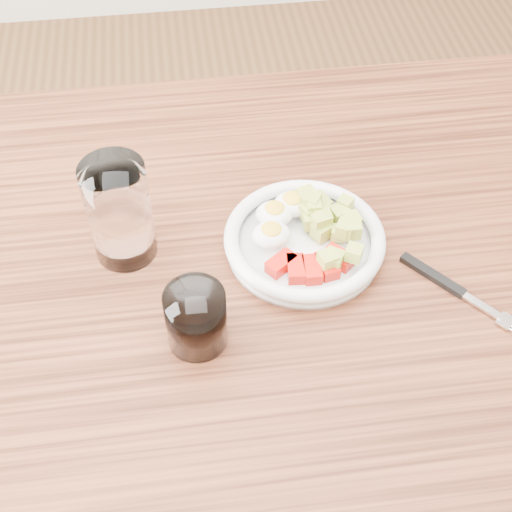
# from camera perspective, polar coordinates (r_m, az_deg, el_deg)

# --- Properties ---
(ground) EXTENTS (4.00, 4.00, 0.00)m
(ground) POSITION_cam_1_polar(r_m,az_deg,el_deg) (1.62, 0.42, -19.02)
(ground) COLOR brown
(ground) RESTS_ON ground
(dining_table) EXTENTS (1.50, 0.90, 0.77)m
(dining_table) POSITION_cam_1_polar(r_m,az_deg,el_deg) (1.03, 0.63, -5.12)
(dining_table) COLOR brown
(dining_table) RESTS_ON ground
(bowl) EXTENTS (0.22, 0.22, 0.05)m
(bowl) POSITION_cam_1_polar(r_m,az_deg,el_deg) (0.97, 3.86, 1.51)
(bowl) COLOR white
(bowl) RESTS_ON dining_table
(fork) EXTENTS (0.14, 0.16, 0.01)m
(fork) POSITION_cam_1_polar(r_m,az_deg,el_deg) (0.96, 15.27, -2.34)
(fork) COLOR black
(fork) RESTS_ON dining_table
(water_glass) EXTENTS (0.08, 0.08, 0.15)m
(water_glass) POSITION_cam_1_polar(r_m,az_deg,el_deg) (0.94, -10.88, 3.49)
(water_glass) COLOR white
(water_glass) RESTS_ON dining_table
(coffee_glass) EXTENTS (0.07, 0.07, 0.08)m
(coffee_glass) POSITION_cam_1_polar(r_m,az_deg,el_deg) (0.86, -4.81, -5.02)
(coffee_glass) COLOR white
(coffee_glass) RESTS_ON dining_table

